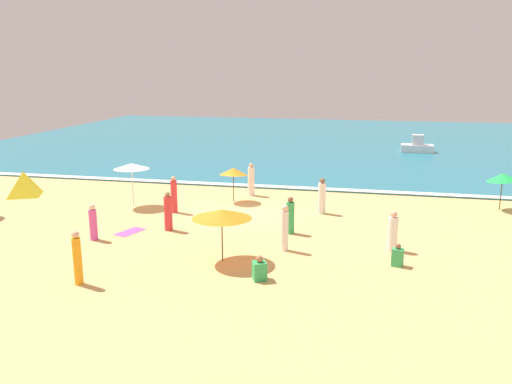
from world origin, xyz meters
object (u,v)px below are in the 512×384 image
beach_tent (24,183)px  beachgoer_8 (290,216)px  beachgoer_9 (259,270)px  small_boat_0 (417,146)px  beachgoer_4 (393,232)px  beachgoer_5 (251,180)px  beach_umbrella_2 (503,177)px  beachgoer_1 (398,256)px  beach_umbrella_4 (131,166)px  beachgoer_10 (93,223)px  beachgoer_7 (285,228)px  beach_umbrella_0 (233,171)px  beachgoer_3 (77,258)px  beachgoer_2 (322,197)px  beachgoer_0 (168,212)px  beachgoer_6 (174,195)px  beach_umbrella_1 (222,214)px

beach_tent → beachgoer_8: bearing=-13.1°
beachgoer_9 → small_boat_0: bearing=75.9°
beachgoer_4 → beachgoer_5: 11.08m
beach_umbrella_2 → beachgoer_1: (-5.57, -9.36, -1.37)m
beach_umbrella_4 → beachgoer_10: (0.79, -5.59, -1.42)m
beachgoer_7 → beachgoer_8: 2.29m
beach_umbrella_2 → beach_tent: size_ratio=0.92×
beachgoer_5 → small_boat_0: bearing=59.6°
beach_umbrella_0 → beach_tent: size_ratio=0.89×
beachgoer_1 → beachgoer_3: 11.50m
beachgoer_3 → beachgoer_7: 8.00m
beachgoer_2 → small_boat_0: 22.05m
beachgoer_1 → beachgoer_9: beachgoer_9 is taller
beachgoer_5 → beachgoer_9: bearing=-75.9°
beachgoer_7 → beachgoer_10: size_ratio=1.21×
beachgoer_0 → beachgoer_4: 9.90m
beachgoer_1 → beachgoer_5: 12.47m
beach_umbrella_2 → beachgoer_2: 9.46m
beachgoer_5 → beachgoer_10: 10.51m
beachgoer_9 → beach_tent: bearing=149.8°
beach_tent → beachgoer_8: size_ratio=1.32×
beachgoer_2 → beachgoer_10: beachgoer_2 is taller
beach_umbrella_0 → beach_tent: 12.27m
beachgoer_5 → beachgoer_7: bearing=-69.0°
beach_umbrella_4 → beachgoer_6: (2.60, -0.70, -1.27)m
beach_umbrella_1 → small_boat_0: size_ratio=1.05×
beach_umbrella_1 → beachgoer_3: (-4.20, -3.19, -0.94)m
beach_umbrella_0 → beachgoer_2: 5.24m
beachgoer_1 → beach_umbrella_4: bearing=156.0°
beachgoer_6 → beachgoer_8: bearing=-19.1°
beach_umbrella_0 → small_boat_0: bearing=60.3°
beachgoer_0 → beachgoer_8: size_ratio=1.07×
beachgoer_1 → beachgoer_2: (-3.46, 6.69, 0.48)m
beachgoer_1 → beachgoer_7: (-4.40, 0.80, 0.57)m
beachgoer_10 → beachgoer_1: bearing=-1.7°
beach_umbrella_4 → beachgoer_0: (3.43, -3.61, -1.34)m
beach_umbrella_1 → beachgoer_10: (-6.11, 1.27, -1.12)m
beachgoer_8 → beachgoer_4: bearing=-17.4°
beach_umbrella_0 → beachgoer_0: size_ratio=1.10×
beach_umbrella_2 → beachgoer_9: 15.71m
beachgoer_0 → beachgoer_3: size_ratio=0.94×
beachgoer_2 → beach_umbrella_0: bearing=164.6°
beach_umbrella_1 → beachgoer_1: size_ratio=3.32×
beach_umbrella_1 → beachgoer_10: beach_umbrella_1 is taller
beach_umbrella_4 → beachgoer_6: size_ratio=1.24×
beachgoer_1 → small_boat_0: bearing=84.2°
beachgoer_1 → beachgoer_9: bearing=-153.3°
beach_umbrella_4 → beachgoer_4: (13.30, -4.26, -1.40)m
beach_umbrella_1 → beach_tent: (-14.07, 7.71, -1.15)m
beachgoer_4 → beachgoer_5: size_ratio=0.87×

